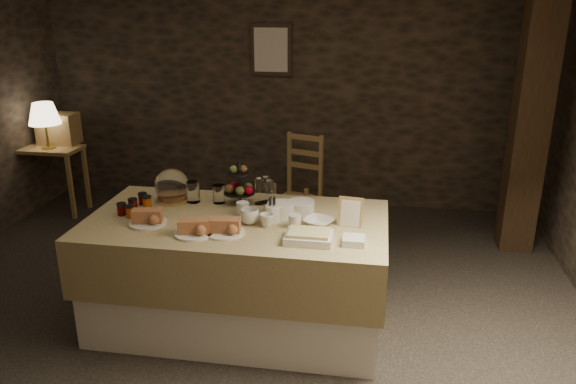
% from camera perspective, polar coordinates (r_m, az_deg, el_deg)
% --- Properties ---
extents(ground_plane, '(5.50, 5.00, 0.01)m').
position_cam_1_polar(ground_plane, '(4.51, -5.70, -11.61)').
color(ground_plane, black).
rests_on(ground_plane, ground).
extents(room_shell, '(5.52, 5.02, 2.60)m').
position_cam_1_polar(room_shell, '(3.95, -6.46, 8.22)').
color(room_shell, black).
rests_on(room_shell, ground).
extents(buffet_table, '(2.10, 1.12, 0.83)m').
position_cam_1_polar(buffet_table, '(4.10, -5.12, -7.31)').
color(buffet_table, silver).
rests_on(buffet_table, ground_plane).
extents(console_table, '(0.70, 0.40, 0.75)m').
position_cam_1_polar(console_table, '(6.71, -23.12, 3.15)').
color(console_table, olive).
rests_on(console_table, ground_plane).
extents(table_lamp, '(0.33, 0.33, 0.50)m').
position_cam_1_polar(table_lamp, '(6.53, -23.55, 7.26)').
color(table_lamp, '#AB8934').
rests_on(table_lamp, console_table).
extents(wine_rack, '(0.42, 0.26, 0.34)m').
position_cam_1_polar(wine_rack, '(6.76, -22.30, 6.00)').
color(wine_rack, olive).
rests_on(wine_rack, console_table).
extents(chair, '(0.54, 0.53, 0.73)m').
position_cam_1_polar(chair, '(5.99, 1.07, 0.86)').
color(chair, olive).
rests_on(chair, ground_plane).
extents(timber_column, '(0.30, 0.30, 2.60)m').
position_cam_1_polar(timber_column, '(5.55, 23.48, 7.23)').
color(timber_column, black).
rests_on(timber_column, ground_plane).
extents(framed_picture, '(0.45, 0.04, 0.55)m').
position_cam_1_polar(framed_picture, '(6.33, -1.72, 14.24)').
color(framed_picture, '#2E2219').
rests_on(framed_picture, room_shell).
extents(plate_stack_a, '(0.19, 0.19, 0.10)m').
position_cam_1_polar(plate_stack_a, '(3.97, -0.75, -1.79)').
color(plate_stack_a, silver).
rests_on(plate_stack_a, buffet_table).
extents(plate_stack_b, '(0.20, 0.20, 0.08)m').
position_cam_1_polar(plate_stack_b, '(4.04, 1.29, -1.52)').
color(plate_stack_b, silver).
rests_on(plate_stack_b, buffet_table).
extents(cutlery_holder, '(0.10, 0.10, 0.12)m').
position_cam_1_polar(cutlery_holder, '(3.87, -1.61, -2.20)').
color(cutlery_holder, silver).
rests_on(cutlery_holder, buffet_table).
extents(cup_a, '(0.16, 0.16, 0.10)m').
position_cam_1_polar(cup_a, '(3.86, -3.93, -2.48)').
color(cup_a, silver).
rests_on(cup_a, buffet_table).
extents(cup_b, '(0.12, 0.12, 0.09)m').
position_cam_1_polar(cup_b, '(3.80, -2.17, -2.89)').
color(cup_b, silver).
rests_on(cup_b, buffet_table).
extents(mug_c, '(0.09, 0.09, 0.09)m').
position_cam_1_polar(mug_c, '(4.01, -4.63, -1.70)').
color(mug_c, silver).
rests_on(mug_c, buffet_table).
extents(mug_d, '(0.08, 0.08, 0.09)m').
position_cam_1_polar(mug_d, '(3.79, 0.67, -2.97)').
color(mug_d, silver).
rests_on(mug_d, buffet_table).
extents(bowl, '(0.26, 0.26, 0.05)m').
position_cam_1_polar(bowl, '(3.83, 3.14, -3.06)').
color(bowl, silver).
rests_on(bowl, buffet_table).
extents(cake_dome, '(0.26, 0.26, 0.26)m').
position_cam_1_polar(cake_dome, '(4.35, -11.71, 0.46)').
color(cake_dome, olive).
rests_on(cake_dome, buffet_table).
extents(fruit_stand, '(0.24, 0.24, 0.34)m').
position_cam_1_polar(fruit_stand, '(4.19, -4.93, 0.48)').
color(fruit_stand, black).
rests_on(fruit_stand, buffet_table).
extents(bread_platter_left, '(0.26, 0.26, 0.11)m').
position_cam_1_polar(bread_platter_left, '(3.96, -14.07, -2.62)').
color(bread_platter_left, silver).
rests_on(bread_platter_left, buffet_table).
extents(bread_platter_center, '(0.26, 0.26, 0.11)m').
position_cam_1_polar(bread_platter_center, '(3.73, -9.56, -3.70)').
color(bread_platter_center, silver).
rests_on(bread_platter_center, buffet_table).
extents(bread_platter_right, '(0.26, 0.26, 0.11)m').
position_cam_1_polar(bread_platter_right, '(3.71, -6.41, -3.64)').
color(bread_platter_right, silver).
rests_on(bread_platter_right, buffet_table).
extents(jam_jars, '(0.18, 0.32, 0.07)m').
position_cam_1_polar(jam_jars, '(4.23, -15.26, -1.36)').
color(jam_jars, '#4E0201').
rests_on(jam_jars, buffet_table).
extents(tart_dish, '(0.30, 0.22, 0.07)m').
position_cam_1_polar(tart_dish, '(3.58, 2.12, -4.54)').
color(tart_dish, silver).
rests_on(tart_dish, buffet_table).
extents(square_dish, '(0.14, 0.14, 0.04)m').
position_cam_1_polar(square_dish, '(3.57, 6.70, -4.92)').
color(square_dish, silver).
rests_on(square_dish, buffet_table).
extents(menu_frame, '(0.18, 0.09, 0.22)m').
position_cam_1_polar(menu_frame, '(3.82, 6.34, -2.15)').
color(menu_frame, olive).
rests_on(menu_frame, buffet_table).
extents(storage_jar_a, '(0.10, 0.10, 0.16)m').
position_cam_1_polar(storage_jar_a, '(4.29, -9.61, 0.01)').
color(storage_jar_a, white).
rests_on(storage_jar_a, buffet_table).
extents(storage_jar_b, '(0.09, 0.09, 0.14)m').
position_cam_1_polar(storage_jar_b, '(4.25, -7.04, -0.20)').
color(storage_jar_b, white).
rests_on(storage_jar_b, buffet_table).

